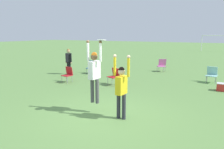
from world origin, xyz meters
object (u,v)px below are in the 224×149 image
at_px(person_defending, 121,86).
at_px(camping_chair_4, 115,75).
at_px(camping_chair_1, 162,65).
at_px(person_jumping, 94,71).
at_px(frisbee, 102,40).
at_px(camping_chair_0, 92,66).
at_px(camping_chair_3, 212,74).
at_px(camping_chair_2, 68,73).
at_px(cooler_box, 222,87).
at_px(person_spectator_near, 69,59).

relative_size(person_defending, camping_chair_4, 2.33).
height_order(person_defending, camping_chair_1, person_defending).
bearing_deg(camping_chair_1, person_defending, 67.43).
relative_size(person_jumping, frisbee, 7.56).
bearing_deg(camping_chair_4, person_jumping, 129.08).
distance_m(frisbee, camping_chair_4, 4.58).
relative_size(camping_chair_0, camping_chair_3, 0.99).
xyz_separation_m(frisbee, camping_chair_0, (-4.46, 5.97, -1.95)).
xyz_separation_m(camping_chair_1, camping_chair_2, (-3.47, -5.83, 0.00)).
bearing_deg(camping_chair_3, cooler_box, 118.64).
height_order(person_jumping, camping_chair_4, person_jumping).
xyz_separation_m(camping_chair_3, person_spectator_near, (-8.30, -1.89, 0.50)).
relative_size(frisbee, cooler_box, 0.55).
relative_size(camping_chair_2, camping_chair_4, 0.98).
xyz_separation_m(person_defending, camping_chair_0, (-5.18, 6.03, -0.58)).
xyz_separation_m(camping_chair_3, cooler_box, (0.62, -1.69, -0.30)).
relative_size(camping_chair_1, person_spectator_near, 0.52).
height_order(frisbee, camping_chair_4, frisbee).
bearing_deg(frisbee, camping_chair_1, 94.21).
xyz_separation_m(person_jumping, person_defending, (1.03, -0.08, -0.38)).
bearing_deg(camping_chair_0, camping_chair_2, 87.84).
bearing_deg(camping_chair_1, person_spectator_near, 7.81).
relative_size(camping_chair_0, camping_chair_2, 1.00).
xyz_separation_m(camping_chair_0, camping_chair_4, (2.85, -2.13, 0.04)).
bearing_deg(camping_chair_1, camping_chair_0, 7.14).
bearing_deg(camping_chair_3, person_defending, 82.52).
xyz_separation_m(camping_chair_0, camping_chair_3, (7.17, 0.90, 0.01)).
bearing_deg(camping_chair_0, frisbee, 117.82).
distance_m(person_defending, cooler_box, 5.92).
height_order(person_defending, camping_chair_4, person_defending).
bearing_deg(frisbee, person_jumping, 176.51).
bearing_deg(person_defending, camping_chair_4, -144.77).
height_order(frisbee, camping_chair_2, frisbee).
distance_m(camping_chair_3, cooler_box, 1.82).
xyz_separation_m(camping_chair_1, person_spectator_near, (-4.93, -4.00, 0.50)).
bearing_deg(person_jumping, person_spectator_near, 51.10).
distance_m(person_defending, camping_chair_1, 9.16).
distance_m(frisbee, camping_chair_1, 9.22).
bearing_deg(person_defending, camping_chair_2, -119.26).
relative_size(camping_chair_2, camping_chair_3, 0.98).
bearing_deg(person_defending, person_jumping, -90.00).
bearing_deg(person_spectator_near, frisbee, -90.91).
xyz_separation_m(camping_chair_3, camping_chair_4, (-4.32, -3.03, 0.03)).
distance_m(frisbee, cooler_box, 6.55).
distance_m(camping_chair_0, camping_chair_3, 7.22).
bearing_deg(person_spectator_near, camping_chair_0, -7.99).
xyz_separation_m(camping_chair_0, cooler_box, (7.78, -0.79, -0.29)).
xyz_separation_m(person_defending, frisbee, (-0.72, 0.06, 1.37)).
xyz_separation_m(camping_chair_2, person_spectator_near, (-1.47, 1.82, 0.50)).
height_order(camping_chair_0, person_spectator_near, person_spectator_near).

